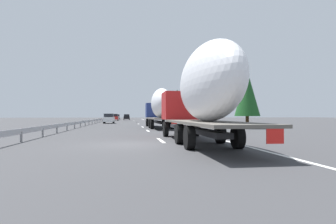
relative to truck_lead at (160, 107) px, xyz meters
The scene contains 20 objects.
ground_plane 22.38m from the truck_lead, ahead, with size 260.00×260.00×0.00m, color #38383A.
lane_stripe_0 16.35m from the truck_lead, behind, with size 3.20×0.20×0.01m, color white.
lane_stripe_1 6.25m from the truck_lead, 161.68° to the left, with size 3.20×0.20×0.01m, color white.
lane_stripe_2 4.71m from the truck_lead, 26.80° to the left, with size 3.20×0.20×0.01m, color white.
lane_stripe_3 16.88m from the truck_lead, ahead, with size 3.20×0.20×0.01m, color white.
lane_stripe_4 24.69m from the truck_lead, ahead, with size 3.20×0.20×0.01m, color white.
lane_stripe_5 24.81m from the truck_lead, ahead, with size 3.20×0.20×0.01m, color white.
lane_stripe_6 49.94m from the truck_lead, ahead, with size 3.20×0.20×0.01m, color white.
edge_line_right 27.13m from the truck_lead, ahead, with size 110.00×0.20×0.01m, color white.
truck_lead is the anchor object (origin of this frame).
truck_trailing 18.65m from the truck_lead, behind, with size 14.32×2.55×4.85m.
car_silver_hatch 69.60m from the truck_lead, ahead, with size 4.00×1.89×1.80m.
car_black_suv 57.25m from the truck_lead, ahead, with size 4.51×1.89×1.79m.
car_white_van 21.64m from the truck_lead, 19.02° to the left, with size 4.44×1.88×1.78m.
car_red_compact 48.38m from the truck_lead, ahead, with size 4.70×1.91×1.84m.
road_sign 20.67m from the truck_lead, ahead, with size 0.10×0.90×3.22m.
tree_0 23.12m from the truck_lead, 15.08° to the right, with size 3.92×3.92×6.56m.
tree_1 9.95m from the truck_lead, 105.70° to the right, with size 2.81×2.81×6.59m.
tree_2 63.80m from the truck_lead, ahead, with size 3.40×3.40×5.16m.
guardrail_median 26.80m from the truck_lead, 21.05° to the left, with size 94.00×0.10×0.76m.
Camera 1 is at (-14.73, 0.18, 1.49)m, focal length 30.52 mm.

